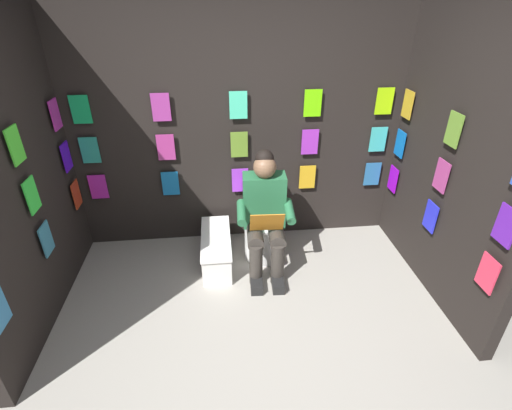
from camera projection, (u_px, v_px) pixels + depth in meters
The scene contains 7 objects.
ground_plane at pixel (261, 383), 2.63m from camera, with size 30.00×30.00×0.00m, color #9E998E.
display_wall_back at pixel (238, 130), 3.74m from camera, with size 3.39×0.14×2.43m.
display_wall_left at pixel (455, 161), 3.03m from camera, with size 0.14×1.91×2.43m.
display_wall_right at pixel (15, 181), 2.71m from camera, with size 0.14×1.91×2.43m.
toilet at pixel (263, 226), 3.83m from camera, with size 0.41×0.56×0.77m.
person_reading at pixel (265, 214), 3.50m from camera, with size 0.54×0.70×1.19m.
comic_longbox_near at pixel (216, 249), 3.76m from camera, with size 0.29×0.78×0.31m.
Camera 1 is at (0.22, 1.67, 2.38)m, focal length 26.19 mm.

